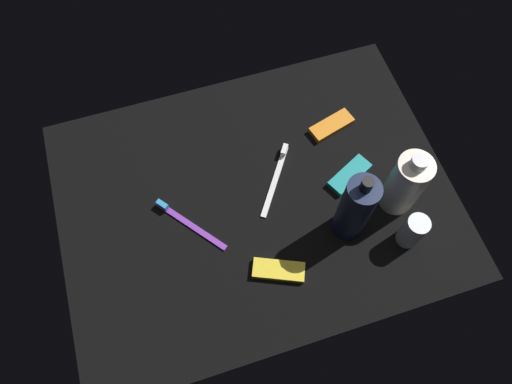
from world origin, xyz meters
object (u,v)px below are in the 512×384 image
bodywash_bottle (405,183)px  deodorant_stick (413,231)px  toothbrush_purple (187,222)px  toothbrush_white (276,176)px  snack_bar_orange (331,126)px  snack_bar_yellow (279,270)px  snack_bar_teal (350,175)px  lotion_bottle (355,209)px

bodywash_bottle → deodorant_stick: bearing=-98.8°
bodywash_bottle → toothbrush_purple: 45.50cm
toothbrush_white → snack_bar_orange: (16.28, 8.41, 0.14)cm
snack_bar_orange → deodorant_stick: bearing=-96.1°
deodorant_stick → toothbrush_purple: bearing=158.2°
bodywash_bottle → snack_bar_yellow: size_ratio=1.74×
deodorant_stick → snack_bar_orange: bearing=99.4°
toothbrush_purple → snack_bar_teal: 36.82cm
bodywash_bottle → snack_bar_orange: bodywash_bottle is taller
lotion_bottle → toothbrush_white: size_ratio=1.38×
snack_bar_teal → snack_bar_yellow: same height
toothbrush_white → snack_bar_teal: bearing=-17.2°
snack_bar_orange → snack_bar_teal: 13.21cm
bodywash_bottle → toothbrush_white: size_ratio=1.17×
bodywash_bottle → lotion_bottle: bearing=-168.5°
snack_bar_teal → bodywash_bottle: bearing=-74.8°
snack_bar_teal → toothbrush_white: bearing=136.5°
lotion_bottle → snack_bar_yellow: lotion_bottle is taller
snack_bar_orange → bodywash_bottle: bearing=-89.0°
toothbrush_white → snack_bar_orange: 18.32cm
snack_bar_orange → toothbrush_white: bearing=-168.2°
deodorant_stick → lotion_bottle: bearing=149.7°
snack_bar_yellow → snack_bar_orange: bearing=75.3°
deodorant_stick → snack_bar_teal: 18.36cm
deodorant_stick → snack_bar_yellow: bearing=177.1°
toothbrush_white → toothbrush_purple: same height
snack_bar_orange → snack_bar_yellow: bearing=-143.7°
snack_bar_yellow → snack_bar_teal: bearing=59.1°
deodorant_stick → snack_bar_teal: (-5.90, 16.98, -3.73)cm
toothbrush_white → snack_bar_teal: size_ratio=1.49×
snack_bar_teal → lotion_bottle: bearing=-140.9°
lotion_bottle → snack_bar_orange: lotion_bottle is taller
bodywash_bottle → toothbrush_white: bearing=150.2°
toothbrush_purple → bodywash_bottle: bearing=-10.7°
snack_bar_teal → snack_bar_yellow: (-21.73, -15.59, 0.00)cm
toothbrush_purple → snack_bar_yellow: (15.09, -15.72, 0.14)cm
lotion_bottle → snack_bar_teal: 14.65cm
snack_bar_yellow → toothbrush_purple: bearing=157.3°
toothbrush_purple → snack_bar_teal: bearing=-0.2°
toothbrush_purple → toothbrush_white: bearing=12.2°
toothbrush_white → snack_bar_orange: toothbrush_white is taller
deodorant_stick → toothbrush_white: deodorant_stick is taller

